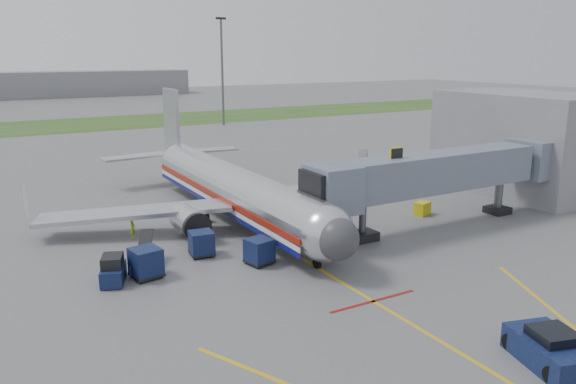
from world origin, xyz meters
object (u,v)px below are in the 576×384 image
pushback_tug (552,350)px  belt_loader (144,261)px  baggage_tug (113,271)px  ramp_worker (133,228)px  airliner (233,188)px

pushback_tug → belt_loader: size_ratio=1.09×
pushback_tug → baggage_tug: 24.77m
pushback_tug → baggage_tug: bearing=127.8°
baggage_tug → ramp_worker: baggage_tug is taller
baggage_tug → belt_loader: belt_loader is taller
airliner → belt_loader: airliner is taller
belt_loader → airliner: bearing=37.4°
belt_loader → ramp_worker: (1.04, 6.76, 0.25)m
airliner → belt_loader: bearing=-142.6°
airliner → baggage_tug: bearing=-143.7°
baggage_tug → belt_loader: size_ratio=0.67×
airliner → baggage_tug: airliner is taller
baggage_tug → belt_loader: 2.73m
baggage_tug → ramp_worker: 8.83m
airliner → ramp_worker: airliner is taller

